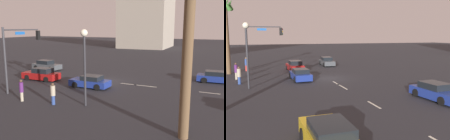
% 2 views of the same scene
% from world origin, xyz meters
% --- Properties ---
extents(ground_plane, '(220.00, 220.00, 0.00)m').
position_xyz_m(ground_plane, '(0.00, 0.00, 0.00)').
color(ground_plane, '#28282D').
extents(lane_stripe_1, '(1.89, 0.14, 0.01)m').
position_xyz_m(lane_stripe_1, '(-11.23, 0.00, 0.01)').
color(lane_stripe_1, silver).
rests_on(lane_stripe_1, ground_plane).
extents(lane_stripe_2, '(2.53, 0.14, 0.01)m').
position_xyz_m(lane_stripe_2, '(-4.84, 0.00, 0.01)').
color(lane_stripe_2, silver).
rests_on(lane_stripe_2, ground_plane).
extents(lane_stripe_3, '(1.83, 0.14, 0.01)m').
position_xyz_m(lane_stripe_3, '(-2.96, 0.00, 0.01)').
color(lane_stripe_3, silver).
rests_on(lane_stripe_3, ground_plane).
extents(car_0, '(4.18, 1.94, 1.26)m').
position_xyz_m(car_0, '(0.01, 3.09, 0.59)').
color(car_0, navy).
rests_on(car_0, ground_plane).
extents(car_1, '(4.51, 1.98, 1.44)m').
position_xyz_m(car_1, '(7.04, 2.52, 0.66)').
color(car_1, maroon).
rests_on(car_1, ground_plane).
extents(car_2, '(4.54, 1.98, 1.36)m').
position_xyz_m(car_2, '(11.40, -3.35, 0.63)').
color(car_2, '#474C51').
rests_on(car_2, ground_plane).
extents(car_3, '(4.37, 2.02, 1.29)m').
position_xyz_m(car_3, '(-11.53, -5.09, 0.61)').
color(car_3, navy).
rests_on(car_3, ground_plane).
extents(car_4, '(4.40, 1.89, 1.37)m').
position_xyz_m(car_4, '(-16.88, 5.06, 0.64)').
color(car_4, gold).
rests_on(car_4, ground_plane).
extents(traffic_signal, '(0.51, 4.51, 6.13)m').
position_xyz_m(traffic_signal, '(5.62, 7.08, 4.14)').
color(traffic_signal, '#38383D').
rests_on(traffic_signal, ground_plane).
extents(streetlamp, '(0.56, 0.56, 5.98)m').
position_xyz_m(streetlamp, '(-2.73, 8.34, 4.20)').
color(streetlamp, '#2D2D33').
rests_on(streetlamp, ground_plane).
extents(pedestrian_0, '(0.43, 0.43, 1.85)m').
position_xyz_m(pedestrian_0, '(2.68, 9.70, 0.99)').
color(pedestrian_0, '#B2A58C').
rests_on(pedestrian_0, ground_plane).
extents(pedestrian_1, '(0.44, 0.44, 1.88)m').
position_xyz_m(pedestrian_1, '(9.05, 8.78, 0.99)').
color(pedestrian_1, '#BF3833').
rests_on(pedestrian_1, ground_plane).
extents(pedestrian_2, '(0.43, 0.43, 1.77)m').
position_xyz_m(pedestrian_2, '(-0.27, 9.25, 0.93)').
color(pedestrian_2, '#2D478C').
rests_on(pedestrian_2, ground_plane).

